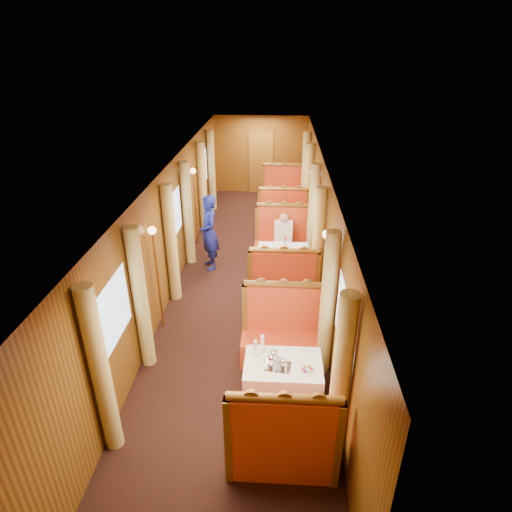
# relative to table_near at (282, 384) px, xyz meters

# --- Properties ---
(floor) EXTENTS (3.00, 12.00, 0.01)m
(floor) POSITION_rel_table_near_xyz_m (-0.75, 3.50, -0.38)
(floor) COLOR black
(floor) RESTS_ON ground
(ceiling) EXTENTS (3.00, 12.00, 0.01)m
(ceiling) POSITION_rel_table_near_xyz_m (-0.75, 3.50, 2.12)
(ceiling) COLOR silver
(ceiling) RESTS_ON wall_left
(wall_far) EXTENTS (3.00, 0.01, 2.50)m
(wall_far) POSITION_rel_table_near_xyz_m (-0.75, 9.50, 0.88)
(wall_far) COLOR brown
(wall_far) RESTS_ON floor
(wall_left) EXTENTS (0.01, 12.00, 2.50)m
(wall_left) POSITION_rel_table_near_xyz_m (-2.25, 3.50, 0.88)
(wall_left) COLOR brown
(wall_left) RESTS_ON floor
(wall_right) EXTENTS (0.01, 12.00, 2.50)m
(wall_right) POSITION_rel_table_near_xyz_m (0.75, 3.50, 0.88)
(wall_right) COLOR brown
(wall_right) RESTS_ON floor
(doorway_far) EXTENTS (0.80, 0.04, 2.00)m
(doorway_far) POSITION_rel_table_near_xyz_m (-0.75, 9.47, 0.62)
(doorway_far) COLOR brown
(doorway_far) RESTS_ON floor
(table_near) EXTENTS (1.05, 0.72, 0.75)m
(table_near) POSITION_rel_table_near_xyz_m (0.00, 0.00, 0.00)
(table_near) COLOR white
(table_near) RESTS_ON floor
(banquette_near_fwd) EXTENTS (1.30, 0.55, 1.34)m
(banquette_near_fwd) POSITION_rel_table_near_xyz_m (0.00, -1.01, 0.05)
(banquette_near_fwd) COLOR red
(banquette_near_fwd) RESTS_ON floor
(banquette_near_aft) EXTENTS (1.30, 0.55, 1.34)m
(banquette_near_aft) POSITION_rel_table_near_xyz_m (0.00, 1.01, 0.05)
(banquette_near_aft) COLOR red
(banquette_near_aft) RESTS_ON floor
(table_mid) EXTENTS (1.05, 0.72, 0.75)m
(table_mid) POSITION_rel_table_near_xyz_m (0.00, 3.50, 0.00)
(table_mid) COLOR white
(table_mid) RESTS_ON floor
(banquette_mid_fwd) EXTENTS (1.30, 0.55, 1.34)m
(banquette_mid_fwd) POSITION_rel_table_near_xyz_m (0.00, 2.49, 0.05)
(banquette_mid_fwd) COLOR red
(banquette_mid_fwd) RESTS_ON floor
(banquette_mid_aft) EXTENTS (1.30, 0.55, 1.34)m
(banquette_mid_aft) POSITION_rel_table_near_xyz_m (0.00, 4.51, 0.05)
(banquette_mid_aft) COLOR red
(banquette_mid_aft) RESTS_ON floor
(table_far) EXTENTS (1.05, 0.72, 0.75)m
(table_far) POSITION_rel_table_near_xyz_m (0.00, 7.00, 0.00)
(table_far) COLOR white
(table_far) RESTS_ON floor
(banquette_far_fwd) EXTENTS (1.30, 0.55, 1.34)m
(banquette_far_fwd) POSITION_rel_table_near_xyz_m (0.00, 5.99, 0.05)
(banquette_far_fwd) COLOR red
(banquette_far_fwd) RESTS_ON floor
(banquette_far_aft) EXTENTS (1.30, 0.55, 1.34)m
(banquette_far_aft) POSITION_rel_table_near_xyz_m (0.00, 8.01, 0.05)
(banquette_far_aft) COLOR red
(banquette_far_aft) RESTS_ON floor
(tea_tray) EXTENTS (0.37, 0.31, 0.01)m
(tea_tray) POSITION_rel_table_near_xyz_m (-0.08, -0.08, 0.38)
(tea_tray) COLOR silver
(tea_tray) RESTS_ON table_near
(teapot_left) EXTENTS (0.21, 0.17, 0.15)m
(teapot_left) POSITION_rel_table_near_xyz_m (-0.16, -0.08, 0.45)
(teapot_left) COLOR silver
(teapot_left) RESTS_ON tea_tray
(teapot_right) EXTENTS (0.18, 0.16, 0.12)m
(teapot_right) POSITION_rel_table_near_xyz_m (0.00, -0.11, 0.44)
(teapot_right) COLOR silver
(teapot_right) RESTS_ON tea_tray
(teapot_back) EXTENTS (0.20, 0.17, 0.14)m
(teapot_back) POSITION_rel_table_near_xyz_m (-0.13, 0.03, 0.45)
(teapot_back) COLOR silver
(teapot_back) RESTS_ON tea_tray
(fruit_plate) EXTENTS (0.22, 0.22, 0.05)m
(fruit_plate) POSITION_rel_table_near_xyz_m (0.31, -0.13, 0.39)
(fruit_plate) COLOR white
(fruit_plate) RESTS_ON table_near
(cup_inboard) EXTENTS (0.08, 0.08, 0.26)m
(cup_inboard) POSITION_rel_table_near_xyz_m (-0.38, 0.12, 0.48)
(cup_inboard) COLOR white
(cup_inboard) RESTS_ON table_near
(cup_outboard) EXTENTS (0.08, 0.08, 0.26)m
(cup_outboard) POSITION_rel_table_near_xyz_m (-0.29, 0.23, 0.48)
(cup_outboard) COLOR white
(cup_outboard) RESTS_ON table_near
(rose_vase_mid) EXTENTS (0.06, 0.06, 0.36)m
(rose_vase_mid) POSITION_rel_table_near_xyz_m (0.04, 3.53, 0.55)
(rose_vase_mid) COLOR silver
(rose_vase_mid) RESTS_ON table_mid
(rose_vase_far) EXTENTS (0.06, 0.06, 0.36)m
(rose_vase_far) POSITION_rel_table_near_xyz_m (-0.03, 6.98, 0.55)
(rose_vase_far) COLOR silver
(rose_vase_far) RESTS_ON table_far
(window_left_near) EXTENTS (0.01, 1.20, 0.90)m
(window_left_near) POSITION_rel_table_near_xyz_m (-2.24, 0.00, 1.07)
(window_left_near) COLOR #94ADD0
(window_left_near) RESTS_ON wall_left
(curtain_left_near_a) EXTENTS (0.22, 0.22, 2.35)m
(curtain_left_near_a) POSITION_rel_table_near_xyz_m (-2.13, -0.78, 0.80)
(curtain_left_near_a) COLOR #DAC56F
(curtain_left_near_a) RESTS_ON floor
(curtain_left_near_b) EXTENTS (0.22, 0.22, 2.35)m
(curtain_left_near_b) POSITION_rel_table_near_xyz_m (-2.13, 0.78, 0.80)
(curtain_left_near_b) COLOR #DAC56F
(curtain_left_near_b) RESTS_ON floor
(window_right_near) EXTENTS (0.01, 1.20, 0.90)m
(window_right_near) POSITION_rel_table_near_xyz_m (0.74, 0.00, 1.07)
(window_right_near) COLOR #94ADD0
(window_right_near) RESTS_ON wall_right
(curtain_right_near_a) EXTENTS (0.22, 0.22, 2.35)m
(curtain_right_near_a) POSITION_rel_table_near_xyz_m (0.63, -0.78, 0.80)
(curtain_right_near_a) COLOR #DAC56F
(curtain_right_near_a) RESTS_ON floor
(curtain_right_near_b) EXTENTS (0.22, 0.22, 2.35)m
(curtain_right_near_b) POSITION_rel_table_near_xyz_m (0.63, 0.78, 0.80)
(curtain_right_near_b) COLOR #DAC56F
(curtain_right_near_b) RESTS_ON floor
(window_left_mid) EXTENTS (0.01, 1.20, 0.90)m
(window_left_mid) POSITION_rel_table_near_xyz_m (-2.24, 3.50, 1.07)
(window_left_mid) COLOR #94ADD0
(window_left_mid) RESTS_ON wall_left
(curtain_left_mid_a) EXTENTS (0.22, 0.22, 2.35)m
(curtain_left_mid_a) POSITION_rel_table_near_xyz_m (-2.13, 2.72, 0.80)
(curtain_left_mid_a) COLOR #DAC56F
(curtain_left_mid_a) RESTS_ON floor
(curtain_left_mid_b) EXTENTS (0.22, 0.22, 2.35)m
(curtain_left_mid_b) POSITION_rel_table_near_xyz_m (-2.13, 4.28, 0.80)
(curtain_left_mid_b) COLOR #DAC56F
(curtain_left_mid_b) RESTS_ON floor
(window_right_mid) EXTENTS (0.01, 1.20, 0.90)m
(window_right_mid) POSITION_rel_table_near_xyz_m (0.74, 3.50, 1.07)
(window_right_mid) COLOR #94ADD0
(window_right_mid) RESTS_ON wall_right
(curtain_right_mid_a) EXTENTS (0.22, 0.22, 2.35)m
(curtain_right_mid_a) POSITION_rel_table_near_xyz_m (0.63, 2.72, 0.80)
(curtain_right_mid_a) COLOR #DAC56F
(curtain_right_mid_a) RESTS_ON floor
(curtain_right_mid_b) EXTENTS (0.22, 0.22, 2.35)m
(curtain_right_mid_b) POSITION_rel_table_near_xyz_m (0.63, 4.28, 0.80)
(curtain_right_mid_b) COLOR #DAC56F
(curtain_right_mid_b) RESTS_ON floor
(window_left_far) EXTENTS (0.01, 1.20, 0.90)m
(window_left_far) POSITION_rel_table_near_xyz_m (-2.24, 7.00, 1.07)
(window_left_far) COLOR #94ADD0
(window_left_far) RESTS_ON wall_left
(curtain_left_far_a) EXTENTS (0.22, 0.22, 2.35)m
(curtain_left_far_a) POSITION_rel_table_near_xyz_m (-2.13, 6.22, 0.80)
(curtain_left_far_a) COLOR #DAC56F
(curtain_left_far_a) RESTS_ON floor
(curtain_left_far_b) EXTENTS (0.22, 0.22, 2.35)m
(curtain_left_far_b) POSITION_rel_table_near_xyz_m (-2.13, 7.78, 0.80)
(curtain_left_far_b) COLOR #DAC56F
(curtain_left_far_b) RESTS_ON floor
(window_right_far) EXTENTS (0.01, 1.20, 0.90)m
(window_right_far) POSITION_rel_table_near_xyz_m (0.74, 7.00, 1.07)
(window_right_far) COLOR #94ADD0
(window_right_far) RESTS_ON wall_right
(curtain_right_far_a) EXTENTS (0.22, 0.22, 2.35)m
(curtain_right_far_a) POSITION_rel_table_near_xyz_m (0.63, 6.22, 0.80)
(curtain_right_far_a) COLOR #DAC56F
(curtain_right_far_a) RESTS_ON floor
(curtain_right_far_b) EXTENTS (0.22, 0.22, 2.35)m
(curtain_right_far_b) POSITION_rel_table_near_xyz_m (0.63, 7.78, 0.80)
(curtain_right_far_b) COLOR #DAC56F
(curtain_right_far_b) RESTS_ON floor
(sconce_left_fore) EXTENTS (0.14, 0.14, 1.95)m
(sconce_left_fore) POSITION_rel_table_near_xyz_m (-2.15, 1.75, 1.01)
(sconce_left_fore) COLOR #BF8C3F
(sconce_left_fore) RESTS_ON floor
(sconce_right_fore) EXTENTS (0.14, 0.14, 1.95)m
(sconce_right_fore) POSITION_rel_table_near_xyz_m (0.65, 1.75, 1.01)
(sconce_right_fore) COLOR #BF8C3F
(sconce_right_fore) RESTS_ON floor
(sconce_left_aft) EXTENTS (0.14, 0.14, 1.95)m
(sconce_left_aft) POSITION_rel_table_near_xyz_m (-2.15, 5.25, 1.01)
(sconce_left_aft) COLOR #BF8C3F
(sconce_left_aft) RESTS_ON floor
(sconce_right_aft) EXTENTS (0.14, 0.14, 1.95)m
(sconce_right_aft) POSITION_rel_table_near_xyz_m (0.65, 5.25, 1.01)
(sconce_right_aft) COLOR #BF8C3F
(sconce_right_aft) RESTS_ON floor
(steward) EXTENTS (0.61, 0.73, 1.70)m
(steward) POSITION_rel_table_near_xyz_m (-1.63, 4.03, 0.47)
(steward) COLOR navy
(steward) RESTS_ON floor
(passenger) EXTENTS (0.40, 0.44, 0.76)m
(passenger) POSITION_rel_table_near_xyz_m (-0.00, 4.31, 0.37)
(passenger) COLOR beige
(passenger) RESTS_ON banquette_mid_aft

